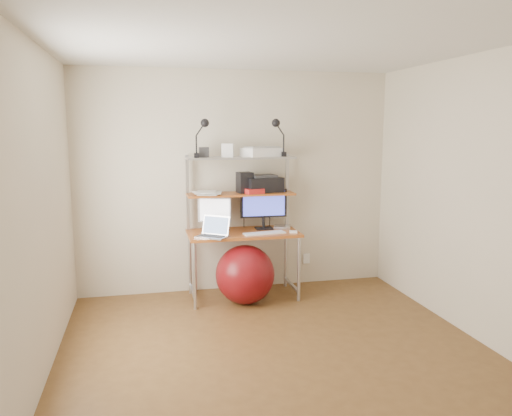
{
  "coord_description": "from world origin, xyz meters",
  "views": [
    {
      "loc": [
        -1.05,
        -3.78,
        1.86
      ],
      "look_at": [
        0.08,
        1.15,
        1.05
      ],
      "focal_mm": 35.0,
      "sensor_mm": 36.0,
      "label": 1
    }
  ],
  "objects": [
    {
      "name": "room",
      "position": [
        0.0,
        0.0,
        1.25
      ],
      "size": [
        3.6,
        3.6,
        3.6
      ],
      "color": "brown",
      "rests_on": "ground"
    },
    {
      "name": "computer_desk",
      "position": [
        0.0,
        1.5,
        0.96
      ],
      "size": [
        1.2,
        0.6,
        1.57
      ],
      "color": "#AF5C22",
      "rests_on": "ground"
    },
    {
      "name": "wall_outlet",
      "position": [
        0.85,
        1.79,
        0.3
      ],
      "size": [
        0.08,
        0.01,
        0.12
      ],
      "primitive_type": "cube",
      "color": "white",
      "rests_on": "room"
    },
    {
      "name": "monitor_silver",
      "position": [
        -0.3,
        1.52,
        0.95
      ],
      "size": [
        0.35,
        0.18,
        0.4
      ],
      "rotation": [
        0.0,
        0.0,
        -0.34
      ],
      "color": "#A6A6AA",
      "rests_on": "desktop"
    },
    {
      "name": "monitor_black",
      "position": [
        0.26,
        1.56,
        1.0
      ],
      "size": [
        0.53,
        0.15,
        0.52
      ],
      "rotation": [
        0.0,
        0.0,
        -0.03
      ],
      "color": "black",
      "rests_on": "desktop"
    },
    {
      "name": "laptop",
      "position": [
        -0.34,
        1.28,
        0.79
      ],
      "size": [
        0.39,
        0.38,
        0.27
      ],
      "rotation": [
        0.0,
        0.0,
        -0.64
      ],
      "color": "#B6B5BA",
      "rests_on": "desktop"
    },
    {
      "name": "keyboard",
      "position": [
        0.2,
        1.29,
        0.75
      ],
      "size": [
        0.47,
        0.19,
        0.01
      ],
      "primitive_type": "cube",
      "rotation": [
        0.0,
        0.0,
        0.13
      ],
      "color": "white",
      "rests_on": "desktop"
    },
    {
      "name": "mouse",
      "position": [
        0.52,
        1.27,
        0.75
      ],
      "size": [
        0.09,
        0.07,
        0.02
      ],
      "primitive_type": "cube",
      "rotation": [
        0.0,
        0.0,
        -0.23
      ],
      "color": "white",
      "rests_on": "desktop"
    },
    {
      "name": "mac_mini",
      "position": [
        0.46,
        1.51,
        0.76
      ],
      "size": [
        0.23,
        0.23,
        0.03
      ],
      "primitive_type": "cube",
      "rotation": [
        0.0,
        0.0,
        -0.33
      ],
      "color": "#B6B5BA",
      "rests_on": "desktop"
    },
    {
      "name": "phone",
      "position": [
        0.05,
        1.28,
        0.74
      ],
      "size": [
        0.1,
        0.14,
        0.01
      ],
      "primitive_type": "cube",
      "rotation": [
        0.0,
        0.0,
        -0.31
      ],
      "color": "black",
      "rests_on": "desktop"
    },
    {
      "name": "printer",
      "position": [
        0.26,
        1.61,
        1.24
      ],
      "size": [
        0.45,
        0.34,
        0.19
      ],
      "rotation": [
        0.0,
        0.0,
        0.19
      ],
      "color": "black",
      "rests_on": "mid_shelf"
    },
    {
      "name": "nas_cube",
      "position": [
        0.05,
        1.58,
        1.27
      ],
      "size": [
        0.18,
        0.18,
        0.23
      ],
      "primitive_type": "cube",
      "rotation": [
        0.0,
        0.0,
        0.18
      ],
      "color": "black",
      "rests_on": "mid_shelf"
    },
    {
      "name": "red_box",
      "position": [
        0.13,
        1.49,
        1.18
      ],
      "size": [
        0.22,
        0.18,
        0.05
      ],
      "primitive_type": "cube",
      "rotation": [
        0.0,
        0.0,
        0.28
      ],
      "color": "red",
      "rests_on": "mid_shelf"
    },
    {
      "name": "scanner",
      "position": [
        0.24,
        1.57,
        1.6
      ],
      "size": [
        0.48,
        0.39,
        0.11
      ],
      "rotation": [
        0.0,
        0.0,
        0.35
      ],
      "color": "white",
      "rests_on": "top_shelf"
    },
    {
      "name": "box_white",
      "position": [
        -0.15,
        1.54,
        1.62
      ],
      "size": [
        0.14,
        0.13,
        0.14
      ],
      "primitive_type": "cube",
      "rotation": [
        0.0,
        0.0,
        -0.25
      ],
      "color": "white",
      "rests_on": "top_shelf"
    },
    {
      "name": "box_grey",
      "position": [
        -0.4,
        1.59,
        1.6
      ],
      "size": [
        0.11,
        0.11,
        0.1
      ],
      "primitive_type": "cube",
      "rotation": [
        0.0,
        0.0,
        -0.06
      ],
      "color": "#323134",
      "rests_on": "top_shelf"
    },
    {
      "name": "clip_lamp_left",
      "position": [
        -0.42,
        1.47,
        1.85
      ],
      "size": [
        0.16,
        0.09,
        0.41
      ],
      "color": "black",
      "rests_on": "top_shelf"
    },
    {
      "name": "clip_lamp_right",
      "position": [
        0.4,
        1.49,
        1.85
      ],
      "size": [
        0.16,
        0.09,
        0.41
      ],
      "color": "black",
      "rests_on": "top_shelf"
    },
    {
      "name": "exercise_ball",
      "position": [
        -0.02,
        1.25,
        0.32
      ],
      "size": [
        0.63,
        0.63,
        0.63
      ],
      "primitive_type": "sphere",
      "color": "maroon",
      "rests_on": "floor"
    },
    {
      "name": "paper_stack",
      "position": [
        -0.37,
        1.57,
        1.17
      ],
      "size": [
        0.35,
        0.4,
        0.03
      ],
      "color": "white",
      "rests_on": "mid_shelf"
    }
  ]
}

